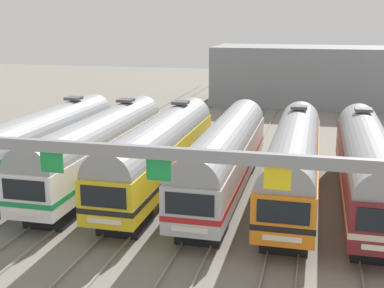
# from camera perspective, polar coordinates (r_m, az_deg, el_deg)

# --- Properties ---
(ground_plane) EXTENTS (160.00, 160.00, 0.00)m
(ground_plane) POSITION_cam_1_polar(r_m,az_deg,el_deg) (32.96, 0.00, -5.44)
(ground_plane) COLOR gray
(track_bed) EXTENTS (22.31, 70.00, 0.15)m
(track_bed) POSITION_cam_1_polar(r_m,az_deg,el_deg) (49.01, 4.72, 1.05)
(track_bed) COLOR gray
(track_bed) RESTS_ON ground
(commuter_train_green) EXTENTS (2.88, 18.06, 5.05)m
(commuter_train_green) POSITION_cam_1_polar(r_m,az_deg,el_deg) (36.01, -16.30, 0.12)
(commuter_train_green) COLOR #236B42
(commuter_train_green) RESTS_ON ground
(commuter_train_white) EXTENTS (2.88, 18.06, 5.05)m
(commuter_train_white) POSITION_cam_1_polar(r_m,az_deg,el_deg) (34.15, -10.23, -0.27)
(commuter_train_white) COLOR white
(commuter_train_white) RESTS_ON ground
(commuter_train_yellow) EXTENTS (2.88, 18.06, 5.05)m
(commuter_train_yellow) POSITION_cam_1_polar(r_m,az_deg,el_deg) (32.71, -3.54, -0.69)
(commuter_train_yellow) COLOR gold
(commuter_train_yellow) RESTS_ON ground
(commuter_train_stainless) EXTENTS (2.88, 18.06, 4.77)m
(commuter_train_stainless) POSITION_cam_1_polar(r_m,az_deg,el_deg) (31.76, 3.65, -1.14)
(commuter_train_stainless) COLOR #B2B5BA
(commuter_train_stainless) RESTS_ON ground
(commuter_train_orange) EXTENTS (2.88, 18.06, 5.05)m
(commuter_train_orange) POSITION_cam_1_polar(r_m,az_deg,el_deg) (31.34, 11.16, -1.59)
(commuter_train_orange) COLOR orange
(commuter_train_orange) RESTS_ON ground
(commuter_train_maroon) EXTENTS (2.88, 18.06, 5.05)m
(commuter_train_maroon) POSITION_cam_1_polar(r_m,az_deg,el_deg) (31.46, 18.75, -2.01)
(commuter_train_maroon) COLOR maroon
(commuter_train_maroon) RESTS_ON ground
(catenary_gantry) EXTENTS (26.05, 0.44, 6.97)m
(catenary_gantry) POSITION_cam_1_polar(r_m,az_deg,el_deg) (19.10, -9.66, -3.17)
(catenary_gantry) COLOR gray
(catenary_gantry) RESTS_ON ground
(maintenance_building) EXTENTS (24.14, 10.00, 7.30)m
(maintenance_building) POSITION_cam_1_polar(r_m,az_deg,el_deg) (67.56, 12.91, 7.34)
(maintenance_building) COLOR gray
(maintenance_building) RESTS_ON ground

